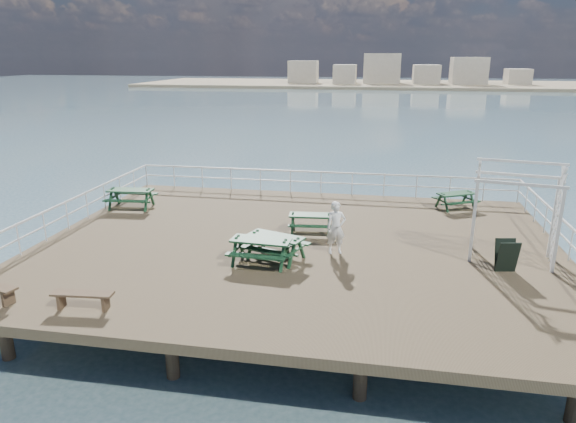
# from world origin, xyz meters

# --- Properties ---
(ground) EXTENTS (18.00, 14.00, 0.30)m
(ground) POSITION_xyz_m (0.00, 0.00, -0.15)
(ground) COLOR brown
(ground) RESTS_ON ground
(sea_backdrop) EXTENTS (300.00, 300.00, 9.20)m
(sea_backdrop) POSITION_xyz_m (12.54, 134.07, -0.51)
(sea_backdrop) COLOR #456674
(sea_backdrop) RESTS_ON ground
(railing) EXTENTS (17.77, 13.76, 1.10)m
(railing) POSITION_xyz_m (-0.07, 2.57, 0.87)
(railing) COLOR silver
(railing) RESTS_ON ground
(picnic_table_a) EXTENTS (2.01, 1.67, 0.92)m
(picnic_table_a) POSITION_xyz_m (-7.80, 3.07, 0.59)
(picnic_table_a) COLOR #13361D
(picnic_table_a) RESTS_ON ground
(picnic_table_b) EXTENTS (1.72, 1.43, 0.78)m
(picnic_table_b) POSITION_xyz_m (0.28, 1.28, 0.50)
(picnic_table_b) COLOR #13361D
(picnic_table_b) RESTS_ON ground
(picnic_table_c) EXTENTS (2.01, 1.88, 0.78)m
(picnic_table_c) POSITION_xyz_m (6.00, 5.47, 0.50)
(picnic_table_c) COLOR #13361D
(picnic_table_c) RESTS_ON ground
(picnic_table_d) EXTENTS (1.98, 1.64, 0.91)m
(picnic_table_d) POSITION_xyz_m (-0.85, -1.99, 0.58)
(picnic_table_d) COLOR #13361D
(picnic_table_d) RESTS_ON ground
(picnic_table_e) EXTENTS (2.21, 1.99, 0.89)m
(picnic_table_e) POSITION_xyz_m (-0.47, -1.52, 0.57)
(picnic_table_e) COLOR #13361D
(picnic_table_e) RESTS_ON ground
(flat_bench_far) EXTENTS (1.63, 0.52, 0.46)m
(flat_bench_far) POSITION_xyz_m (-4.71, -5.80, 0.34)
(flat_bench_far) COLOR brown
(flat_bench_far) RESTS_ON ground
(trellis_arbor) EXTENTS (2.82, 1.86, 3.24)m
(trellis_arbor) POSITION_xyz_m (6.99, -0.21, 1.44)
(trellis_arbor) COLOR silver
(trellis_arbor) RESTS_ON ground
(sandwich_board) EXTENTS (0.70, 0.57, 1.03)m
(sandwich_board) POSITION_xyz_m (6.63, -1.29, 0.50)
(sandwich_board) COLOR black
(sandwich_board) RESTS_ON ground
(person) EXTENTS (0.75, 0.61, 1.77)m
(person) POSITION_xyz_m (1.39, -0.68, 0.89)
(person) COLOR white
(person) RESTS_ON ground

